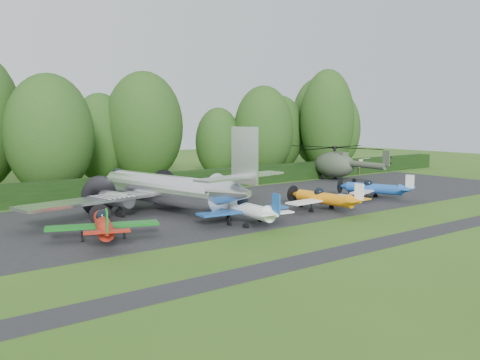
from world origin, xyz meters
TOP-DOWN VIEW (x-y plane):
  - ground at (0.00, 0.00)m, footprint 160.00×160.00m
  - apron at (0.00, 10.00)m, footprint 70.00×18.00m
  - taxiway_verge at (0.00, -6.00)m, footprint 70.00×2.00m
  - hedgerow at (0.00, 21.00)m, footprint 90.00×1.60m
  - transport_plane at (-6.22, 10.44)m, footprint 22.52×17.27m
  - light_plane_red at (-13.92, 4.67)m, footprint 6.83×7.18m
  - light_plane_white at (-3.75, 3.31)m, footprint 7.07×7.43m
  - light_plane_orange at (4.53, 3.68)m, footprint 6.85×7.20m
  - light_plane_blue at (12.74, 5.20)m, footprint 6.63×6.97m
  - helicopter at (21.49, 17.97)m, footprint 12.58×14.73m
  - sign_board at (30.08, 20.44)m, footprint 3.64×0.14m
  - tree_0 at (12.74, 29.91)m, footprint 5.86×5.86m
  - tree_1 at (39.37, 32.81)m, footprint 6.06×6.06m
  - tree_2 at (17.48, 26.61)m, footprint 7.67×7.67m
  - tree_3 at (25.34, 32.10)m, footprint 6.87×6.87m
  - tree_7 at (2.76, 30.97)m, footprint 9.16×9.16m
  - tree_8 at (-9.79, 26.48)m, footprint 8.52×8.52m
  - tree_10 at (33.17, 32.29)m, footprint 7.95×7.95m
  - tree_11 at (-1.57, 33.60)m, footprint 6.75×6.75m
  - tree_12 at (28.40, 25.77)m, footprint 7.47×7.47m

SIDE VIEW (x-z plane):
  - ground at x=0.00m, z-range 0.00..0.00m
  - hedgerow at x=0.00m, z-range -1.00..1.00m
  - taxiway_verge at x=0.00m, z-range 0.00..0.00m
  - apron at x=0.00m, z-range 0.00..0.01m
  - light_plane_blue at x=12.74m, z-range -0.21..2.33m
  - light_plane_red at x=-13.92m, z-range -0.22..2.41m
  - light_plane_orange at x=4.53m, z-range -0.22..2.41m
  - light_plane_white at x=-3.75m, z-range -0.23..2.49m
  - sign_board at x=30.08m, z-range 0.36..2.40m
  - transport_plane at x=-6.22m, z-range -1.60..5.62m
  - helicopter at x=21.49m, z-range 0.15..4.20m
  - tree_0 at x=12.74m, z-range -0.01..8.78m
  - tree_11 at x=-1.57m, z-range -0.01..10.39m
  - tree_3 at x=25.34m, z-range -0.01..10.68m
  - tree_1 at x=39.37m, z-range -0.02..11.20m
  - tree_2 at x=17.48m, z-range -0.01..11.57m
  - tree_8 at x=-9.79m, z-range -0.01..11.81m
  - tree_7 at x=2.76m, z-range -0.01..12.93m
  - tree_10 at x=33.17m, z-range -0.01..13.52m
  - tree_12 at x=28.40m, z-range -0.01..14.17m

